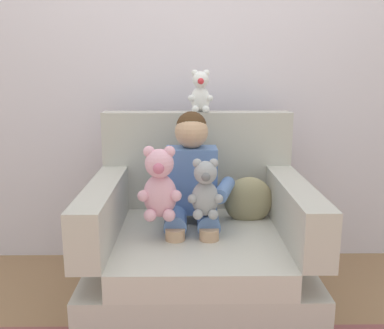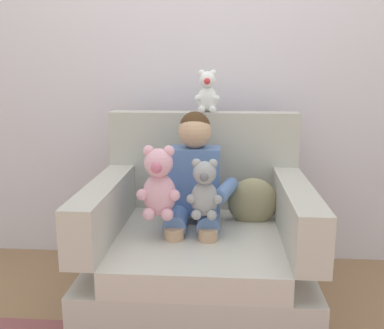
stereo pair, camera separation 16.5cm
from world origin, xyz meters
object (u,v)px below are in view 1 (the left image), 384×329
object	(u,v)px
seated_child	(192,186)
throw_pillow	(248,200)
plush_grey	(205,190)
armchair	(198,248)
plush_pink	(160,185)
plush_white_on_backrest	(200,92)

from	to	relation	value
seated_child	throw_pillow	distance (m)	0.34
plush_grey	armchair	bearing A→B (deg)	103.98
plush_pink	throw_pillow	xyz separation A→B (m)	(0.45, 0.29, -0.17)
plush_white_on_backrest	plush_grey	bearing A→B (deg)	-101.11
throw_pillow	plush_white_on_backrest	bearing A→B (deg)	138.51
throw_pillow	armchair	bearing A→B (deg)	-153.56
throw_pillow	plush_grey	bearing A→B (deg)	-131.73
plush_white_on_backrest	seated_child	bearing A→B (deg)	-111.43
plush_pink	plush_white_on_backrest	bearing A→B (deg)	52.02
seated_child	throw_pillow	bearing A→B (deg)	15.66
seated_child	plush_white_on_backrest	size ratio (longest dim) A/B	3.51
plush_white_on_backrest	throw_pillow	xyz separation A→B (m)	(0.25, -0.22, -0.56)
plush_white_on_backrest	throw_pillow	world-z (taller)	plush_white_on_backrest
armchair	plush_pink	distance (m)	0.45
plush_grey	throw_pillow	xyz separation A→B (m)	(0.24, 0.27, -0.14)
plush_pink	plush_grey	bearing A→B (deg)	-12.79
plush_grey	plush_white_on_backrest	xyz separation A→B (m)	(-0.01, 0.50, 0.42)
armchair	plush_white_on_backrest	bearing A→B (deg)	86.92
armchair	plush_pink	bearing A→B (deg)	-140.43
plush_pink	plush_white_on_backrest	distance (m)	0.67
plush_grey	plush_white_on_backrest	bearing A→B (deg)	93.61
throw_pillow	plush_pink	bearing A→B (deg)	-147.79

